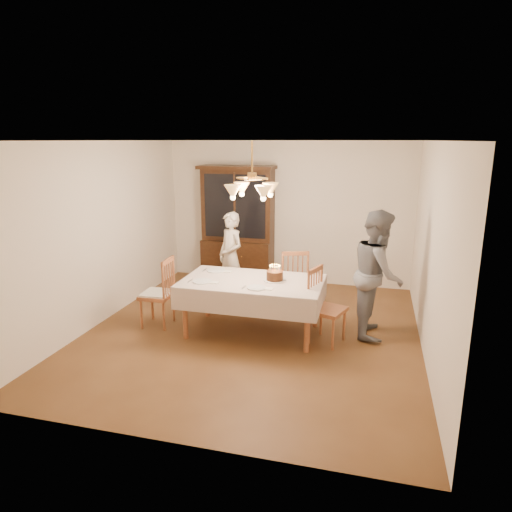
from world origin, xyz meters
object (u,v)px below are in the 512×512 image
(dining_table, at_px, (252,286))
(birthday_cake, at_px, (275,276))
(china_hutch, at_px, (238,227))
(chair_far_side, at_px, (293,284))
(elderly_woman, at_px, (231,256))

(dining_table, height_order, birthday_cake, birthday_cake)
(china_hutch, bearing_deg, chair_far_side, -45.05)
(chair_far_side, height_order, elderly_woman, elderly_woman)
(china_hutch, height_order, birthday_cake, china_hutch)
(china_hutch, xyz_separation_m, chair_far_side, (1.28, -1.29, -0.60))
(dining_table, relative_size, elderly_woman, 1.29)
(chair_far_side, height_order, birthday_cake, chair_far_side)
(chair_far_side, relative_size, birthday_cake, 3.33)
(elderly_woman, bearing_deg, dining_table, -23.41)
(dining_table, xyz_separation_m, birthday_cake, (0.30, 0.06, 0.14))
(dining_table, xyz_separation_m, china_hutch, (-0.89, 2.25, 0.36))
(dining_table, distance_m, elderly_woman, 1.47)
(chair_far_side, distance_m, elderly_woman, 1.19)
(china_hutch, distance_m, elderly_woman, 1.04)
(elderly_woman, xyz_separation_m, birthday_cake, (1.02, -1.22, 0.09))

